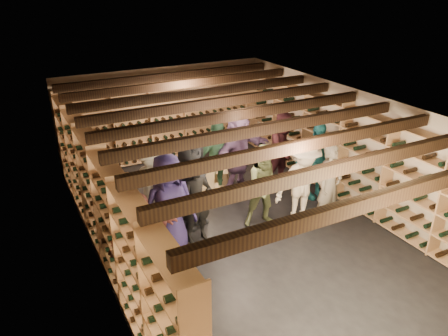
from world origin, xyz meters
TOP-DOWN VIEW (x-y plane):
  - ground at (0.00, 0.00)m, footprint 8.00×8.00m
  - walls at (0.00, 0.00)m, footprint 5.52×8.02m
  - ceiling at (0.00, 0.00)m, footprint 5.50×8.00m
  - ceiling_joists at (0.00, 0.00)m, footprint 5.40×7.12m
  - wine_rack_left at (-2.57, 0.00)m, footprint 0.32×7.50m
  - wine_rack_right at (2.57, 0.00)m, footprint 0.32×7.50m
  - wine_rack_back at (0.00, 3.83)m, footprint 4.70×0.30m
  - crate_stack_left at (-0.16, 1.30)m, footprint 0.59×0.50m
  - crate_stack_right at (0.43, 1.75)m, footprint 0.59×0.50m
  - crate_loose at (0.11, 1.30)m, footprint 0.57×0.45m
  - person_0 at (-0.82, 0.39)m, footprint 1.06×0.90m
  - person_1 at (-0.95, -0.14)m, footprint 0.59×0.42m
  - person_2 at (0.45, -0.27)m, footprint 0.96×0.84m
  - person_3 at (1.09, -0.56)m, footprint 1.24×0.86m
  - person_4 at (2.04, 0.22)m, footprint 1.04×0.48m
  - person_5 at (-2.18, -0.67)m, footprint 1.45×0.96m
  - person_6 at (-1.55, -0.34)m, footprint 0.95×0.64m
  - person_7 at (1.61, -0.75)m, footprint 0.67×0.51m
  - person_8 at (1.77, 1.03)m, footprint 0.92×0.75m
  - person_9 at (-1.43, 0.89)m, footprint 1.12×0.72m
  - person_10 at (0.18, 1.30)m, footprint 1.09×0.64m
  - person_11 at (0.73, 1.30)m, footprint 1.81×1.20m

SIDE VIEW (x-z plane):
  - ground at x=0.00m, z-range 0.00..0.00m
  - crate_loose at x=0.11m, z-range 0.00..0.17m
  - crate_stack_right at x=0.43m, z-range 0.00..0.34m
  - crate_stack_left at x=-0.16m, z-range 0.00..0.85m
  - person_5 at x=-2.18m, z-range 0.00..1.49m
  - person_1 at x=-0.95m, z-range 0.00..1.55m
  - person_7 at x=1.61m, z-range 0.00..1.65m
  - person_9 at x=-1.43m, z-range 0.00..1.65m
  - person_2 at x=0.45m, z-range 0.00..1.67m
  - person_4 at x=2.04m, z-range 0.00..1.73m
  - person_10 at x=0.18m, z-range 0.00..1.74m
  - person_3 at x=1.09m, z-range 0.00..1.76m
  - person_8 at x=1.77m, z-range 0.00..1.77m
  - person_0 at x=-0.82m, z-range 0.00..1.85m
  - person_11 at x=0.73m, z-range 0.00..1.87m
  - person_6 at x=-1.55m, z-range 0.00..1.90m
  - wine_rack_back at x=0.00m, z-range 0.00..2.15m
  - wine_rack_left at x=-2.57m, z-range 0.00..2.15m
  - wine_rack_right at x=2.57m, z-range 0.00..2.15m
  - walls at x=0.00m, z-range 0.00..2.40m
  - ceiling_joists at x=0.00m, z-range 2.17..2.35m
  - ceiling at x=0.00m, z-range 2.40..2.40m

